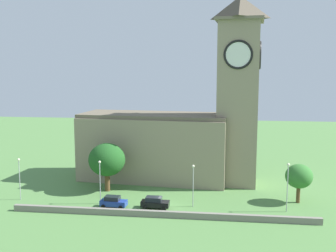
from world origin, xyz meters
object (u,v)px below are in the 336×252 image
car_black (155,203)px  streetlamp_west_end (19,172)px  streetlamp_west_mid (100,175)px  tree_by_tower (299,176)px  car_blue (113,202)px  church (179,130)px  streetlamp_east_mid (288,180)px  tree_riverside_west (107,160)px  streetlamp_central (193,179)px

car_black → streetlamp_west_end: (-23.48, 1.39, 3.85)m
streetlamp_west_mid → tree_by_tower: (32.62, 4.72, -0.35)m
car_blue → tree_by_tower: bearing=11.7°
church → streetlamp_east_mid: size_ratio=4.67×
car_black → tree_riverside_west: tree_riverside_west is taller
streetlamp_west_mid → tree_by_tower: streetlamp_west_mid is taller
streetlamp_central → tree_riverside_west: tree_riverside_west is taller
streetlamp_central → streetlamp_east_mid: streetlamp_east_mid is taller
car_blue → car_black: car_black is taller
church → streetlamp_west_end: size_ratio=5.03×
church → tree_riverside_west: (-12.33, -9.19, -4.40)m
streetlamp_west_end → streetlamp_central: 29.50m
tree_by_tower → streetlamp_west_mid: bearing=-171.8°
streetlamp_west_mid → church: bearing=54.8°
car_blue → streetlamp_west_end: size_ratio=0.60×
streetlamp_west_end → streetlamp_west_mid: 14.20m
streetlamp_west_end → tree_riverside_west: (13.38, 6.81, 1.01)m
car_blue → tree_riverside_west: (-3.41, 8.64, 4.87)m
car_blue → tree_riverside_west: 10.49m
church → tree_riverside_west: church is taller
streetlamp_west_end → streetlamp_west_mid: streetlamp_west_mid is taller
tree_riverside_west → tree_by_tower: 33.55m
tree_riverside_west → tree_by_tower: bearing=-4.2°
tree_by_tower → car_black: bearing=-166.1°
streetlamp_central → streetlamp_east_mid: size_ratio=0.89×
car_black → tree_by_tower: tree_by_tower is taller
car_black → streetlamp_central: size_ratio=0.65×
streetlamp_central → tree_riverside_west: 17.47m
streetlamp_west_mid → streetlamp_west_end: bearing=178.6°
church → streetlamp_west_mid: 20.70m
streetlamp_east_mid → streetlamp_central: bearing=178.0°
car_blue → streetlamp_west_mid: size_ratio=0.60×
car_blue → streetlamp_east_mid: 27.77m
car_blue → tree_riverside_west: size_ratio=0.49×
streetlamp_east_mid → tree_by_tower: size_ratio=1.19×
car_blue → streetlamp_west_end: bearing=173.8°
streetlamp_east_mid → streetlamp_west_mid: bearing=180.0°
car_blue → streetlamp_east_mid: bearing=3.1°
car_black → streetlamp_central: bearing=14.6°
car_black → tree_by_tower: size_ratio=0.69×
car_blue → car_black: size_ratio=0.96×
streetlamp_west_mid → car_blue: bearing=-29.9°
streetlamp_central → streetlamp_east_mid: bearing=-2.0°
streetlamp_east_mid → tree_riverside_west: (-30.82, 7.15, 0.69)m
car_black → streetlamp_east_mid: size_ratio=0.58×
streetlamp_west_end → church: bearing=31.9°
church → streetlamp_central: bearing=-76.5°
car_blue → tree_riverside_west: tree_riverside_west is taller
church → streetlamp_west_end: 30.76m
streetlamp_east_mid → tree_by_tower: (2.61, 4.72, -0.62)m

